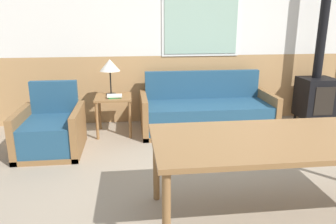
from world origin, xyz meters
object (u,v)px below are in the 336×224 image
object	(u,v)px
armchair	(51,132)
dining_table	(287,144)
couch	(207,114)
side_table	(114,103)
table_lamp	(110,66)
wood_stove	(317,86)

from	to	relation	value
armchair	dining_table	bearing A→B (deg)	-42.15
couch	side_table	size ratio (longest dim) A/B	3.49
couch	dining_table	size ratio (longest dim) A/B	0.90
couch	dining_table	xyz separation A→B (m)	(0.11, -2.28, 0.41)
couch	armchair	xyz separation A→B (m)	(-2.14, -0.56, -0.01)
armchair	table_lamp	world-z (taller)	table_lamp
armchair	side_table	size ratio (longest dim) A/B	1.54
couch	armchair	size ratio (longest dim) A/B	2.27
couch	table_lamp	xyz separation A→B (m)	(-1.40, 0.10, 0.72)
table_lamp	dining_table	world-z (taller)	table_lamp
table_lamp	dining_table	size ratio (longest dim) A/B	0.24
table_lamp	wood_stove	world-z (taller)	wood_stove
table_lamp	armchair	bearing A→B (deg)	-137.91
dining_table	couch	bearing A→B (deg)	92.75
couch	armchair	world-z (taller)	couch
wood_stove	couch	bearing A→B (deg)	-174.90
armchair	table_lamp	bearing A→B (deg)	37.36
couch	table_lamp	world-z (taller)	table_lamp
armchair	dining_table	distance (m)	2.86
couch	wood_stove	distance (m)	1.85
couch	wood_stove	bearing A→B (deg)	5.10
armchair	wood_stove	bearing A→B (deg)	5.65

